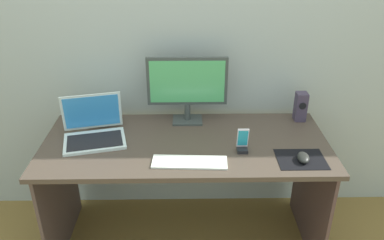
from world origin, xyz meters
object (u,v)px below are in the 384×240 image
Objects in this scene: fishbowl at (102,111)px; mouse at (303,157)px; speaker_right at (301,107)px; laptop at (94,131)px; monitor at (187,86)px; keyboard_external at (190,162)px; phone_in_dock at (243,143)px.

fishbowl is 1.20m from mouse.
speaker_right is 0.47× the size of laptop.
laptop is 3.87× the size of mouse.
monitor is 2.89× the size of fishbowl.
monitor is 0.52m from keyboard_external.
keyboard_external is at bearing -89.00° from monitor.
laptop is at bearing 173.68° from mouse.
keyboard_external is at bearing -145.33° from speaker_right.
speaker_right is 1.21m from fishbowl.
fishbowl is at bearing 164.17° from mouse.
monitor is 0.54m from fishbowl.
keyboard_external is (0.54, -0.26, -0.04)m from laptop.
speaker_right is 0.48m from mouse.
laptop is (-1.22, -0.21, -0.04)m from speaker_right.
fishbowl is 1.65× the size of mouse.
monitor is 3.44× the size of phone_in_dock.
phone_in_dock is (-0.30, 0.10, 0.03)m from mouse.
monitor reaches higher than laptop.
monitor reaches higher than keyboard_external.
speaker_right is 1.80× the size of mouse.
laptop reaches higher than speaker_right.
fishbowl is 0.88m from phone_in_dock.
mouse is (1.12, -0.25, -0.03)m from laptop.
laptop is 0.60m from keyboard_external.
phone_in_dock is (-0.40, -0.36, -0.04)m from speaker_right.
mouse is 0.72× the size of phone_in_dock.
keyboard_external is 2.77× the size of phone_in_dock.
speaker_right is at bearing 0.45° from monitor.
phone_in_dock reaches higher than keyboard_external.
laptop is 2.34× the size of fishbowl.
keyboard_external is 0.59m from mouse.
laptop reaches higher than fishbowl.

